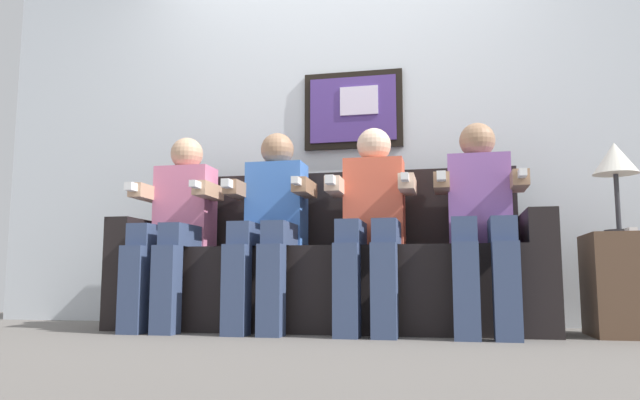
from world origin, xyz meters
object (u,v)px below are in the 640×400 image
(couch, at_px, (327,273))
(person_left_center, at_px, (271,219))
(side_table_right, at_px, (631,285))
(person_leftmost, at_px, (176,221))
(person_right_center, at_px, (372,216))
(table_lamp, at_px, (615,163))
(spare_remote_on_table, at_px, (630,230))
(person_rightmost, at_px, (481,214))

(couch, distance_m, person_left_center, 0.44)
(couch, distance_m, side_table_right, 1.54)
(person_leftmost, relative_size, side_table_right, 2.22)
(person_left_center, xyz_separation_m, person_right_center, (0.56, 0.00, 0.00))
(table_lamp, xyz_separation_m, spare_remote_on_table, (0.02, -0.10, -0.35))
(person_leftmost, distance_m, side_table_right, 2.40)
(person_rightmost, xyz_separation_m, table_lamp, (0.66, 0.07, 0.25))
(person_leftmost, distance_m, person_left_center, 0.56)
(person_leftmost, relative_size, spare_remote_on_table, 8.54)
(person_leftmost, xyz_separation_m, person_right_center, (1.11, 0.00, 0.00))
(person_right_center, bearing_deg, person_left_center, 180.00)
(person_leftmost, bearing_deg, person_left_center, 0.00)
(person_right_center, height_order, side_table_right, person_right_center)
(person_leftmost, height_order, person_rightmost, same)
(person_rightmost, height_order, spare_remote_on_table, person_rightmost)
(person_leftmost, bearing_deg, person_rightmost, 0.00)
(person_rightmost, bearing_deg, side_table_right, 5.01)
(person_rightmost, relative_size, table_lamp, 2.41)
(couch, height_order, person_rightmost, person_rightmost)
(person_rightmost, bearing_deg, spare_remote_on_table, -2.48)
(side_table_right, distance_m, spare_remote_on_table, 0.28)
(person_leftmost, relative_size, person_left_center, 1.00)
(person_leftmost, relative_size, table_lamp, 2.41)
(person_leftmost, distance_m, table_lamp, 2.35)
(person_leftmost, height_order, person_left_center, same)
(person_left_center, relative_size, side_table_right, 2.22)
(person_leftmost, xyz_separation_m, table_lamp, (2.33, 0.07, 0.25))
(person_rightmost, bearing_deg, person_left_center, 180.00)
(person_left_center, distance_m, person_right_center, 0.56)
(table_lamp, bearing_deg, couch, 176.07)
(person_left_center, height_order, spare_remote_on_table, person_left_center)
(table_lamp, bearing_deg, person_right_center, -176.91)
(person_left_center, height_order, side_table_right, person_left_center)
(table_lamp, bearing_deg, person_rightmost, -174.33)
(spare_remote_on_table, bearing_deg, person_rightmost, 177.52)
(side_table_right, relative_size, spare_remote_on_table, 3.85)
(person_leftmost, relative_size, person_rightmost, 1.00)
(person_right_center, distance_m, spare_remote_on_table, 1.25)
(person_leftmost, height_order, side_table_right, person_leftmost)
(person_left_center, height_order, table_lamp, person_left_center)
(person_leftmost, height_order, person_right_center, same)
(couch, relative_size, side_table_right, 4.75)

